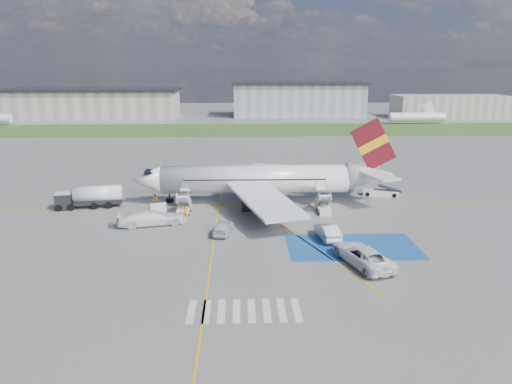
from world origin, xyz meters
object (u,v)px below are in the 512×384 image
(airliner, at_px, (265,179))
(van_white_b, at_px, (151,215))
(fuel_tanker, at_px, (90,199))
(van_white_a, at_px, (363,252))
(car_silver_b, at_px, (327,232))
(gpu_cart, at_px, (158,208))
(car_silver_a, at_px, (223,227))
(belt_loader, at_px, (381,193))

(airliner, bearing_deg, van_white_b, -145.79)
(fuel_tanker, bearing_deg, airliner, -5.89)
(airliner, bearing_deg, van_white_a, -69.80)
(airliner, height_order, car_silver_b, airliner)
(airliner, xyz_separation_m, gpu_cart, (-14.34, -4.83, -2.64))
(car_silver_a, xyz_separation_m, van_white_b, (-8.82, 3.59, 0.42))
(car_silver_a, height_order, car_silver_b, car_silver_b)
(airliner, bearing_deg, car_silver_a, -112.53)
(car_silver_b, bearing_deg, gpu_cart, -34.71)
(car_silver_b, height_order, van_white_a, van_white_a)
(airliner, relative_size, fuel_tanker, 4.10)
(fuel_tanker, distance_m, car_silver_a, 21.84)
(car_silver_b, bearing_deg, car_silver_a, -17.40)
(van_white_a, bearing_deg, belt_loader, -126.05)
(belt_loader, distance_m, van_white_a, 27.47)
(fuel_tanker, bearing_deg, gpu_cart, -27.49)
(airliner, height_order, van_white_b, airliner)
(car_silver_a, relative_size, van_white_b, 0.75)
(belt_loader, xyz_separation_m, van_white_b, (-31.80, -12.92, 0.81))
(car_silver_a, height_order, van_white_b, van_white_b)
(car_silver_a, distance_m, van_white_a, 16.79)
(fuel_tanker, xyz_separation_m, gpu_cart, (9.73, -3.04, -0.50))
(fuel_tanker, xyz_separation_m, van_white_b, (9.71, -7.96, -0.03))
(fuel_tanker, bearing_deg, belt_loader, -3.34)
(belt_loader, height_order, car_silver_b, car_silver_b)
(airliner, xyz_separation_m, van_white_a, (8.37, -22.75, -2.16))
(belt_loader, relative_size, car_silver_a, 1.21)
(fuel_tanker, height_order, car_silver_b, fuel_tanker)
(gpu_cart, height_order, car_silver_a, gpu_cart)
(airliner, xyz_separation_m, car_silver_b, (6.21, -15.40, -2.54))
(fuel_tanker, xyz_separation_m, car_silver_a, (18.53, -11.56, -0.45))
(gpu_cart, relative_size, car_silver_a, 0.48)
(van_white_b, bearing_deg, belt_loader, -82.49)
(gpu_cart, bearing_deg, belt_loader, -0.64)
(airliner, distance_m, car_silver_a, 14.68)
(van_white_a, xyz_separation_m, van_white_b, (-22.73, 12.99, -0.00))
(belt_loader, bearing_deg, gpu_cart, -152.65)
(airliner, height_order, van_white_a, airliner)
(fuel_tanker, xyz_separation_m, car_silver_b, (30.28, -13.61, -0.40))
(airliner, relative_size, van_white_a, 5.62)
(gpu_cart, bearing_deg, fuel_tanker, 147.90)
(airliner, relative_size, car_silver_b, 7.09)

